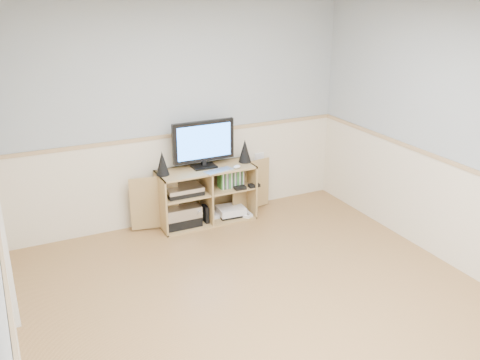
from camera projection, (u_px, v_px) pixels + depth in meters
name	position (u px, v px, depth m)	size (l,w,h in m)	color
room	(266.00, 178.00, 4.14)	(4.04, 4.54, 2.54)	tan
media_cabinet	(205.00, 193.00, 6.19)	(1.74, 0.42, 0.65)	tan
monitor	(204.00, 143.00, 5.97)	(0.72, 0.18, 0.54)	black
speaker_left	(162.00, 163.00, 5.80)	(0.15, 0.15, 0.27)	black
speaker_right	(245.00, 151.00, 6.21)	(0.15, 0.15, 0.27)	black
keyboard	(219.00, 171.00, 5.95)	(0.33, 0.13, 0.01)	silver
mouse	(237.00, 167.00, 6.04)	(0.10, 0.06, 0.04)	white
av_components	(182.00, 208.00, 6.06)	(0.50, 0.30, 0.47)	black
game_consoles	(230.00, 211.00, 6.35)	(0.45, 0.30, 0.11)	white
game_cases	(231.00, 179.00, 6.20)	(0.28, 0.14, 0.19)	#3F8C3F
wall_outlet	(259.00, 158.00, 6.56)	(0.12, 0.03, 0.12)	white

